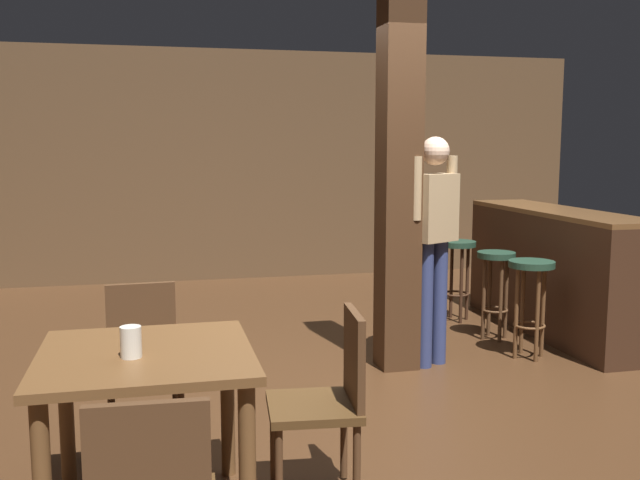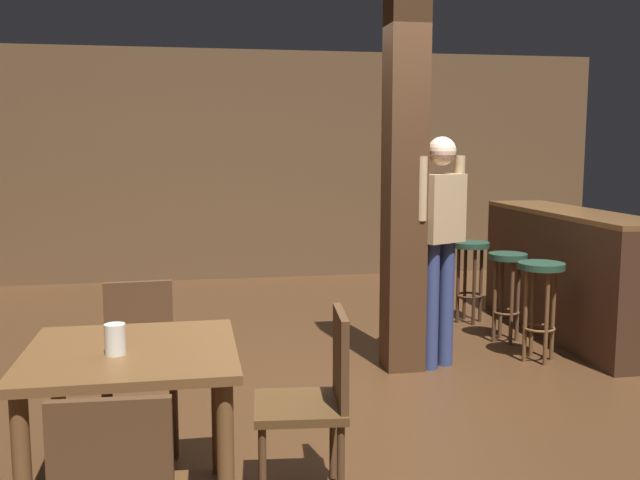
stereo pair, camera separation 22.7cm
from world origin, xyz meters
TOP-DOWN VIEW (x-y plane):
  - ground_plane at (0.00, 0.00)m, footprint 10.80×10.80m
  - wall_back at (0.00, 4.50)m, footprint 8.00×0.10m
  - pillar at (0.33, 0.63)m, footprint 0.28×0.28m
  - dining_table at (-1.48, -1.24)m, footprint 0.91×0.91m
  - chair_north at (-1.50, -0.42)m, footprint 0.44×0.44m
  - chair_east at (-0.65, -1.21)m, footprint 0.46×0.46m
  - napkin_cup at (-1.53, -1.31)m, footprint 0.09×0.09m
  - standing_person at (0.60, 0.61)m, footprint 0.45×0.33m
  - bar_counter at (1.94, 1.26)m, footprint 0.56×2.27m
  - bar_stool_near at (1.41, 0.60)m, footprint 0.35×0.35m
  - bar_stool_mid at (1.40, 1.16)m, footprint 0.32×0.32m
  - bar_stool_far at (1.35, 1.84)m, footprint 0.35×0.35m

SIDE VIEW (x-z plane):
  - ground_plane at x=0.00m, z-range 0.00..0.00m
  - chair_north at x=-1.50m, z-range 0.06..0.95m
  - chair_east at x=-0.65m, z-range 0.06..0.95m
  - bar_stool_mid at x=1.40m, z-range 0.18..0.94m
  - bar_counter at x=1.94m, z-range 0.01..1.11m
  - bar_stool_far at x=1.35m, z-range 0.19..0.95m
  - bar_stool_near at x=1.41m, z-range 0.19..0.96m
  - dining_table at x=-1.48m, z-range 0.25..1.03m
  - napkin_cup at x=-1.53m, z-range 0.78..0.91m
  - standing_person at x=0.60m, z-range 0.14..1.86m
  - wall_back at x=0.00m, z-range 0.00..2.80m
  - pillar at x=0.33m, z-range 0.00..2.80m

